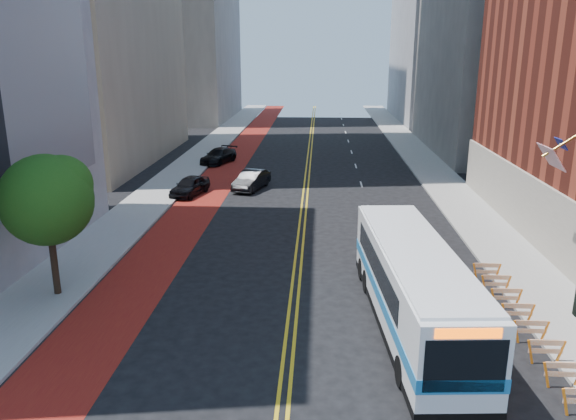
% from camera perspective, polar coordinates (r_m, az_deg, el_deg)
% --- Properties ---
extents(ground, '(160.00, 160.00, 0.00)m').
position_cam_1_polar(ground, '(21.31, -0.15, -16.17)').
color(ground, black).
rests_on(ground, ground).
extents(sidewalk_left, '(4.00, 140.00, 0.15)m').
position_cam_1_polar(sidewalk_left, '(51.01, -11.74, 2.90)').
color(sidewalk_left, gray).
rests_on(sidewalk_left, ground).
extents(sidewalk_right, '(4.00, 140.00, 0.15)m').
position_cam_1_polar(sidewalk_right, '(50.51, 15.64, 2.51)').
color(sidewalk_right, gray).
rests_on(sidewalk_right, ground).
extents(bus_lane_paint, '(3.60, 140.00, 0.01)m').
position_cam_1_polar(bus_lane_paint, '(50.17, -7.42, 2.80)').
color(bus_lane_paint, maroon).
rests_on(bus_lane_paint, ground).
extents(center_line_inner, '(0.14, 140.00, 0.01)m').
position_cam_1_polar(center_line_inner, '(49.34, 1.67, 2.71)').
color(center_line_inner, gold).
rests_on(center_line_inner, ground).
extents(center_line_outer, '(0.14, 140.00, 0.01)m').
position_cam_1_polar(center_line_outer, '(49.34, 2.09, 2.70)').
color(center_line_outer, gold).
rests_on(center_line_outer, ground).
extents(lane_dashes, '(0.14, 98.20, 0.01)m').
position_cam_1_polar(lane_dashes, '(57.26, 6.90, 4.47)').
color(lane_dashes, silver).
rests_on(lane_dashes, ground).
extents(construction_barriers, '(1.42, 10.91, 1.00)m').
position_cam_1_polar(construction_barriers, '(25.42, 22.86, -10.18)').
color(construction_barriers, orange).
rests_on(construction_barriers, ground).
extents(street_tree, '(4.20, 4.20, 6.70)m').
position_cam_1_polar(street_tree, '(27.77, -23.21, 1.28)').
color(street_tree, black).
rests_on(street_tree, sidewalk_left).
extents(transit_bus, '(3.86, 13.41, 3.64)m').
position_cam_1_polar(transit_bus, '(24.15, 12.55, -7.44)').
color(transit_bus, white).
rests_on(transit_bus, ground).
extents(car_a, '(2.91, 4.83, 1.54)m').
position_cam_1_polar(car_a, '(45.92, -9.94, 2.44)').
color(car_a, black).
rests_on(car_a, ground).
extents(car_b, '(2.95, 5.11, 1.59)m').
position_cam_1_polar(car_b, '(47.23, -3.73, 3.06)').
color(car_b, black).
rests_on(car_b, ground).
extents(car_c, '(3.67, 5.63, 1.52)m').
position_cam_1_polar(car_c, '(58.61, -7.07, 5.48)').
color(car_c, black).
rests_on(car_c, ground).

